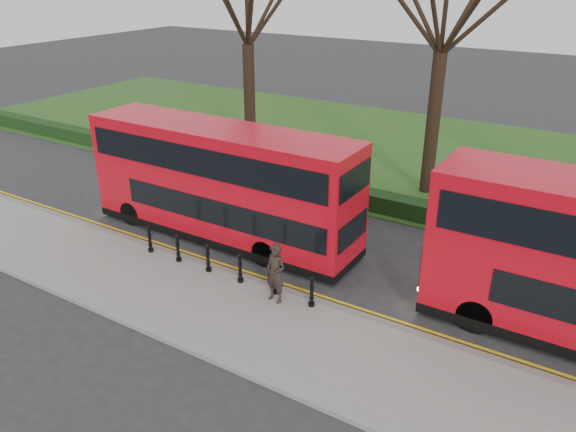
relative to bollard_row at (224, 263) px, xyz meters
The scene contains 12 objects.
ground 1.86m from the bollard_row, 50.87° to the left, with size 120.00×120.00×0.00m, color #28282B.
pavement 2.06m from the bollard_row, 56.35° to the right, with size 60.00×4.00×0.15m, color gray.
kerb 1.29m from the bollard_row, 17.68° to the left, with size 60.00×0.25×0.16m, color slate.
grass_verge 16.40m from the bollard_row, 86.16° to the left, with size 60.00×18.00×0.06m, color #29501A.
hedge 8.23m from the bollard_row, 82.33° to the left, with size 60.00×0.90×0.80m, color black.
yellow_line_outer 1.43m from the bollard_row, 30.62° to the left, with size 60.00×0.10×0.01m, color yellow.
yellow_line_inner 1.53m from the bollard_row, 37.74° to the left, with size 60.00×0.10×0.01m, color yellow.
tree_left 15.14m from the bollard_row, 121.30° to the left, with size 6.98×6.98×10.90m.
tree_mid 14.09m from the bollard_row, 74.73° to the left, with size 7.40×7.40×11.56m.
bollard_row is the anchor object (origin of this frame).
bus_lead 3.70m from the bollard_row, 127.94° to the left, with size 11.01×2.53×4.38m.
pedestrian 2.35m from the bollard_row, ahead, with size 0.71×0.46×1.94m, color #2C201B.
Camera 1 is at (9.37, -14.17, 9.82)m, focal length 35.00 mm.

